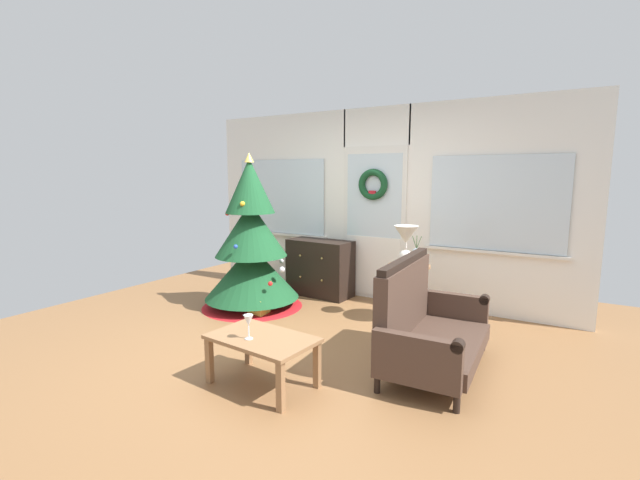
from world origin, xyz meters
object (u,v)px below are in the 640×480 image
flower_vase (416,256)px  coffee_table (262,344)px  table_lamp (406,239)px  christmas_tree (251,251)px  dresser_cabinet (320,268)px  settee_sofa (425,326)px  wine_glass (248,321)px  gift_box (259,307)px  side_table (409,281)px

flower_vase → coffee_table: 2.15m
table_lamp → flower_vase: 0.25m
christmas_tree → dresser_cabinet: (0.48, 0.90, -0.33)m
table_lamp → coffee_table: table_lamp is taller
dresser_cabinet → flower_vase: 1.65m
dresser_cabinet → settee_sofa: settee_sofa is taller
dresser_cabinet → christmas_tree: bearing=-117.8°
wine_glass → gift_box: (-1.07, 1.44, -0.44)m
settee_sofa → flower_vase: flower_vase is taller
side_table → gift_box: 1.80m
gift_box → wine_glass: bearing=-53.4°
christmas_tree → dresser_cabinet: bearing=62.2°
dresser_cabinet → gift_box: (-0.17, -1.14, -0.29)m
settee_sofa → side_table: 1.22m
flower_vase → wine_glass: bearing=-106.6°
wine_glass → gift_box: bearing=126.6°
flower_vase → coffee_table: bearing=-105.8°
flower_vase → wine_glass: flower_vase is taller
dresser_cabinet → gift_box: dresser_cabinet is taller
settee_sofa → wine_glass: (-1.07, -1.08, 0.17)m
side_table → flower_vase: (0.10, -0.06, 0.31)m
dresser_cabinet → settee_sofa: 2.48m
gift_box → dresser_cabinet: bearing=81.3°
christmas_tree → coffee_table: 2.18m
christmas_tree → wine_glass: bearing=-50.8°
settee_sofa → gift_box: (-2.14, 0.36, -0.27)m
flower_vase → dresser_cabinet: bearing=162.9°
settee_sofa → coffee_table: size_ratio=1.59×
christmas_tree → coffee_table: size_ratio=2.21×
table_lamp → gift_box: (-1.54, -0.77, -0.84)m
christmas_tree → table_lamp: (1.84, 0.53, 0.22)m
christmas_tree → flower_vase: size_ratio=5.56×
flower_vase → coffee_table: size_ratio=0.40×
dresser_cabinet → coffee_table: dresser_cabinet is taller
flower_vase → gift_box: size_ratio=1.70×
christmas_tree → flower_vase: bearing=12.1°
side_table → flower_vase: flower_vase is taller
wine_glass → settee_sofa: bearing=45.3°
table_lamp → wine_glass: 2.30m
christmas_tree → wine_glass: christmas_tree is taller
dresser_cabinet → coffee_table: size_ratio=1.05×
dresser_cabinet → coffee_table: 2.67m
side_table → flower_vase: bearing=-31.0°
settee_sofa → coffee_table: bearing=-135.6°
side_table → wine_glass: (-0.53, -2.18, 0.07)m
settee_sofa → flower_vase: (-0.43, 1.04, 0.40)m
wine_glass → dresser_cabinet: bearing=109.2°
table_lamp → settee_sofa: bearing=-62.4°
coffee_table → wine_glass: size_ratio=4.52×
gift_box → side_table: bearing=24.6°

